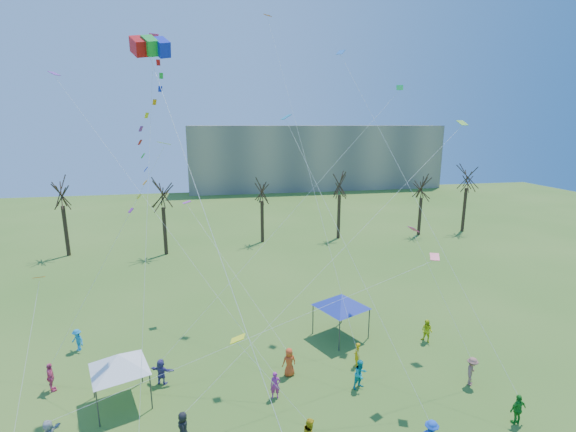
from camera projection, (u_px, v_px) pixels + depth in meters
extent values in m
cube|color=gray|center=(315.00, 157.00, 98.07)|extent=(60.00, 14.00, 15.00)
cylinder|color=black|center=(66.00, 231.00, 47.40)|extent=(0.44, 0.44, 6.04)
cylinder|color=black|center=(165.00, 231.00, 47.92)|extent=(0.44, 0.44, 5.78)
cylinder|color=black|center=(262.00, 222.00, 52.98)|extent=(0.44, 0.44, 5.55)
cylinder|color=black|center=(339.00, 217.00, 54.69)|extent=(0.44, 0.44, 6.04)
cylinder|color=black|center=(420.00, 216.00, 56.45)|extent=(0.44, 0.44, 5.33)
cylinder|color=black|center=(464.00, 210.00, 58.19)|extent=(0.44, 0.44, 6.42)
cube|color=red|center=(138.00, 46.00, 22.00)|extent=(1.07, 1.44, 1.31)
cube|color=green|center=(150.00, 47.00, 22.12)|extent=(1.07, 1.44, 1.31)
cube|color=#1022CD|center=(162.00, 47.00, 22.23)|extent=(1.07, 1.44, 1.31)
cylinder|color=white|center=(211.00, 230.00, 18.53)|extent=(0.02, 0.02, 21.36)
cylinder|color=#3F3F44|center=(98.00, 409.00, 20.65)|extent=(0.09, 0.09, 2.15)
cylinder|color=#3F3F44|center=(151.00, 391.00, 21.97)|extent=(0.09, 0.09, 2.15)
cylinder|color=#3F3F44|center=(93.00, 381.00, 22.88)|extent=(0.09, 0.09, 2.15)
cylinder|color=#3F3F44|center=(141.00, 367.00, 24.21)|extent=(0.09, 0.09, 2.15)
pyramid|color=white|center=(119.00, 362.00, 22.08)|extent=(3.86, 3.86, 0.92)
cylinder|color=#3F3F44|center=(339.00, 335.00, 27.60)|extent=(0.10, 0.10, 2.35)
cylinder|color=#3F3F44|center=(369.00, 324.00, 29.23)|extent=(0.10, 0.10, 2.35)
cylinder|color=#3F3F44|center=(313.00, 319.00, 29.91)|extent=(0.10, 0.10, 2.35)
cylinder|color=#3F3F44|center=(342.00, 309.00, 31.54)|extent=(0.10, 0.10, 2.35)
pyramid|color=#2032A3|center=(341.00, 300.00, 29.19)|extent=(4.08, 4.08, 1.01)
imported|color=#1D8923|center=(518.00, 409.00, 20.94)|extent=(1.03, 0.53, 1.69)
imported|color=black|center=(183.00, 427.00, 19.74)|extent=(0.59, 0.84, 1.63)
imported|color=#A02882|center=(275.00, 385.00, 22.93)|extent=(0.62, 0.45, 1.60)
imported|color=#0C9AA9|center=(360.00, 374.00, 23.76)|extent=(1.07, 0.95, 1.81)
imported|color=#9C6455|center=(472.00, 371.00, 24.07)|extent=(1.28, 1.29, 1.79)
imported|color=#EB4E7F|center=(51.00, 377.00, 23.49)|extent=(0.86, 1.13, 1.79)
imported|color=#4E4392|center=(161.00, 372.00, 24.17)|extent=(1.57, 1.03, 1.62)
imported|color=#DD461B|center=(289.00, 362.00, 24.98)|extent=(0.97, 0.71, 1.82)
imported|color=#DFA50B|center=(357.00, 355.00, 25.97)|extent=(0.58, 0.69, 1.61)
imported|color=#C3D416|center=(427.00, 331.00, 28.84)|extent=(0.99, 1.04, 1.68)
imported|color=#1882C2|center=(77.00, 340.00, 27.72)|extent=(1.18, 1.09, 1.59)
cube|color=#FF5B0D|center=(39.00, 277.00, 20.80)|extent=(0.58, 0.69, 0.23)
cylinder|color=white|center=(26.00, 363.00, 18.79)|extent=(0.01, 0.01, 8.24)
cube|color=#F52878|center=(153.00, 38.00, 23.12)|extent=(0.69, 0.76, 0.36)
cylinder|color=white|center=(147.00, 217.00, 20.32)|extent=(0.01, 0.01, 21.16)
cube|color=#F8FF1A|center=(238.00, 339.00, 17.43)|extent=(0.70, 0.61, 0.30)
cylinder|color=white|center=(276.00, 385.00, 18.24)|extent=(0.01, 0.01, 5.63)
cube|color=#1888B6|center=(286.00, 117.00, 24.87)|extent=(0.66, 0.59, 0.33)
cylinder|color=white|center=(349.00, 252.00, 21.88)|extent=(0.01, 0.01, 18.35)
cube|color=blue|center=(341.00, 52.00, 30.93)|extent=(0.80, 0.80, 0.40)
cylinder|color=white|center=(412.00, 193.00, 25.88)|extent=(0.01, 0.01, 25.48)
cube|color=#C4184A|center=(435.00, 257.00, 22.15)|extent=(0.71, 0.77, 0.25)
cylinder|color=white|center=(255.00, 335.00, 20.65)|extent=(0.01, 0.01, 21.21)
cube|color=#77CC30|center=(462.00, 123.00, 28.14)|extent=(0.60, 0.71, 0.35)
cylinder|color=white|center=(347.00, 244.00, 23.89)|extent=(0.01, 0.01, 25.25)
cube|color=purple|center=(54.00, 73.00, 27.16)|extent=(0.80, 0.76, 0.30)
cylinder|color=white|center=(155.00, 212.00, 24.99)|extent=(0.01, 0.01, 24.32)
cube|color=orange|center=(268.00, 15.00, 32.51)|extent=(0.75, 0.71, 0.21)
cylinder|color=white|center=(307.00, 164.00, 28.09)|extent=(0.01, 0.01, 27.15)
cube|color=#ED277B|center=(413.00, 229.00, 22.74)|extent=(0.65, 0.61, 0.34)
cylinder|color=white|center=(444.00, 299.00, 23.36)|extent=(0.01, 0.01, 8.81)
cube|color=#E3FF1A|center=(164.00, 143.00, 22.85)|extent=(0.81, 0.70, 0.18)
cylinder|color=white|center=(106.00, 259.00, 23.12)|extent=(0.01, 0.01, 14.57)
cube|color=#1AC5BC|center=(400.00, 88.00, 29.52)|extent=(0.71, 0.75, 0.33)
cylinder|color=white|center=(292.00, 212.00, 26.79)|extent=(0.01, 0.01, 24.67)
cube|color=#AF32B0|center=(187.00, 202.00, 32.02)|extent=(0.72, 0.62, 0.18)
cylinder|color=white|center=(232.00, 270.00, 28.46)|extent=(0.01, 0.01, 14.43)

